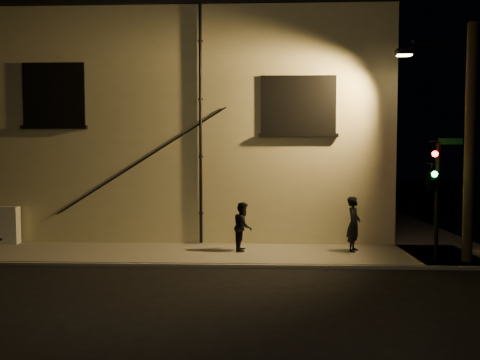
{
  "coord_description": "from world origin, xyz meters",
  "views": [
    {
      "loc": [
        0.2,
        -13.39,
        3.26
      ],
      "look_at": [
        -0.38,
        1.8,
        2.44
      ],
      "focal_mm": 35.0,
      "sensor_mm": 36.0,
      "label": 1
    }
  ],
  "objects_px": {
    "pedestrian_a": "(354,224)",
    "pedestrian_b": "(243,226)",
    "traffic_signal": "(432,179)",
    "streetlamp_pole": "(465,138)"
  },
  "relations": [
    {
      "from": "pedestrian_a",
      "to": "pedestrian_b",
      "type": "xyz_separation_m",
      "value": [
        -3.6,
        -0.03,
        -0.1
      ]
    },
    {
      "from": "traffic_signal",
      "to": "streetlamp_pole",
      "type": "distance_m",
      "value": 1.57
    },
    {
      "from": "pedestrian_a",
      "to": "traffic_signal",
      "type": "bearing_deg",
      "value": -102.8
    },
    {
      "from": "pedestrian_b",
      "to": "streetlamp_pole",
      "type": "xyz_separation_m",
      "value": [
        6.56,
        -1.21,
        2.85
      ]
    },
    {
      "from": "streetlamp_pole",
      "to": "traffic_signal",
      "type": "bearing_deg",
      "value": -170.3
    },
    {
      "from": "pedestrian_a",
      "to": "pedestrian_b",
      "type": "bearing_deg",
      "value": 113.56
    },
    {
      "from": "pedestrian_b",
      "to": "traffic_signal",
      "type": "distance_m",
      "value": 5.96
    },
    {
      "from": "streetlamp_pole",
      "to": "pedestrian_a",
      "type": "bearing_deg",
      "value": 157.22
    },
    {
      "from": "pedestrian_b",
      "to": "traffic_signal",
      "type": "xyz_separation_m",
      "value": [
        5.56,
        -1.38,
        1.65
      ]
    },
    {
      "from": "pedestrian_b",
      "to": "streetlamp_pole",
      "type": "relative_size",
      "value": 0.23
    }
  ]
}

